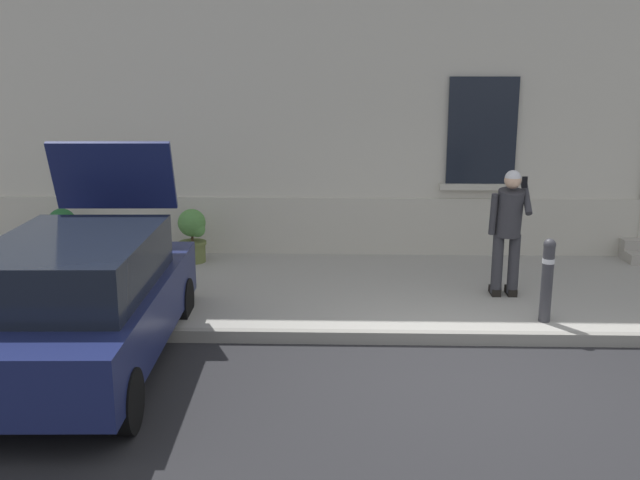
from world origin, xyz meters
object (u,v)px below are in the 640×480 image
(bollard_near_person, at_px, (547,277))
(planter_olive, at_px, (193,234))
(hatchback_car_navy, at_px, (81,299))
(planter_charcoal, at_px, (63,234))
(person_on_phone, at_px, (509,225))

(bollard_near_person, height_order, planter_olive, bollard_near_person)
(bollard_near_person, xyz_separation_m, planter_olive, (-4.87, 2.65, -0.11))
(hatchback_car_navy, bearing_deg, planter_olive, 84.20)
(hatchback_car_navy, distance_m, planter_charcoal, 4.25)
(bollard_near_person, relative_size, person_on_phone, 0.60)
(hatchback_car_navy, bearing_deg, person_on_phone, 24.13)
(person_on_phone, xyz_separation_m, planter_olive, (-4.59, 1.68, -0.54))
(hatchback_car_navy, xyz_separation_m, planter_olive, (0.40, 3.91, -0.19))
(bollard_near_person, relative_size, planter_olive, 1.22)
(person_on_phone, bearing_deg, bollard_near_person, -68.46)
(hatchback_car_navy, distance_m, person_on_phone, 5.47)
(bollard_near_person, height_order, planter_charcoal, bollard_near_person)
(hatchback_car_navy, distance_m, planter_olive, 3.94)
(bollard_near_person, relative_size, planter_charcoal, 1.22)
(hatchback_car_navy, xyz_separation_m, bollard_near_person, (5.26, 1.26, -0.09))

